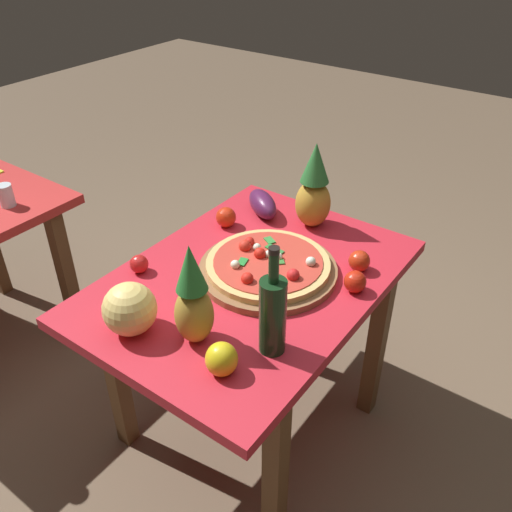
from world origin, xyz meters
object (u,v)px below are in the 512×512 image
Objects in this scene: bell_pepper at (222,359)px; tomato_by_bottle at (359,261)px; tomato_at_corner at (139,264)px; pizza at (268,263)px; display_table at (250,300)px; pineapple_left at (193,300)px; pineapple_right at (314,190)px; eggplant at (263,204)px; melon at (130,309)px; tomato_beside_pepper at (355,282)px; tomato_near_board at (226,217)px; drinking_glass_water at (6,195)px; wine_bottle at (273,314)px; pizza_board at (268,270)px.

tomato_by_bottle is (0.64, -0.08, -0.01)m from bell_pepper.
pizza is at bearing -55.28° from tomato_at_corner.
bell_pepper reaches higher than display_table.
pineapple_right is at bearing 4.74° from pineapple_left.
tomato_at_corner is at bearing 126.65° from tomato_by_bottle.
eggplant is 0.51m from tomato_by_bottle.
melon is at bearing 148.94° from tomato_by_bottle.
tomato_near_board reaches higher than tomato_beside_pepper.
tomato_at_corner is at bearing -90.91° from drinking_glass_water.
wine_bottle reaches higher than pineapple_right.
tomato_near_board is at bearing 51.78° from display_table.
tomato_at_corner is at bearing 41.96° from melon.
tomato_by_bottle is at bearing -104.25° from eggplant.
tomato_beside_pepper is at bearing -73.46° from pizza.
pizza is at bearing 19.70° from bell_pepper.
eggplant is at bearing 65.91° from tomato_beside_pepper.
eggplant reaches higher than pizza.
tomato_by_bottle is at bearing -86.26° from tomato_near_board.
melon is 2.17× the size of tomato_beside_pepper.
drinking_glass_water is (0.06, 1.36, -0.08)m from wine_bottle.
pizza reaches higher than tomato_at_corner.
melon is at bearing 141.24° from tomato_beside_pepper.
pineapple_left reaches higher than bell_pepper.
pizza is at bearing 129.33° from tomato_by_bottle.
tomato_by_bottle is (-0.12, -0.49, -0.01)m from eggplant.
tomato_beside_pepper reaches higher than pizza_board.
display_table is 3.44× the size of pineapple_left.
display_table is at bearing 112.85° from tomato_beside_pepper.
melon is at bearing 172.13° from pineapple_right.
melon is (-0.42, 0.12, 0.18)m from display_table.
tomato_by_bottle is at bearing -50.67° from pizza.
tomato_near_board is at bearing 37.60° from bell_pepper.
melon is 1.70× the size of drinking_glass_water.
pineapple_left is 4.14× the size of tomato_near_board.
tomato_at_corner is (-0.57, 0.11, -0.01)m from eggplant.
eggplant is 2.72× the size of tomato_by_bottle.
drinking_glass_water is at bearing 89.09° from tomato_at_corner.
tomato_by_bottle is 1.45m from drinking_glass_water.
pizza_board is at bearing 129.31° from tomato_by_bottle.
bell_pepper is at bearing -99.11° from drinking_glass_water.
tomato_by_bottle is 0.94× the size of tomato_near_board.
drinking_glass_water is (0.23, 0.98, -0.03)m from melon.
pizza is 5.73× the size of tomato_beside_pepper.
bell_pepper is 1.54× the size of tomato_at_corner.
pineapple_right is at bearing 1.03° from display_table.
melon is at bearing -173.59° from eggplant.
pineapple_left reaches higher than melon.
tomato_at_corner is (-0.25, 0.36, 0.02)m from pizza_board.
drinking_glass_water reaches higher than tomato_by_bottle.
wine_bottle is at bearing -92.41° from drinking_glass_water.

